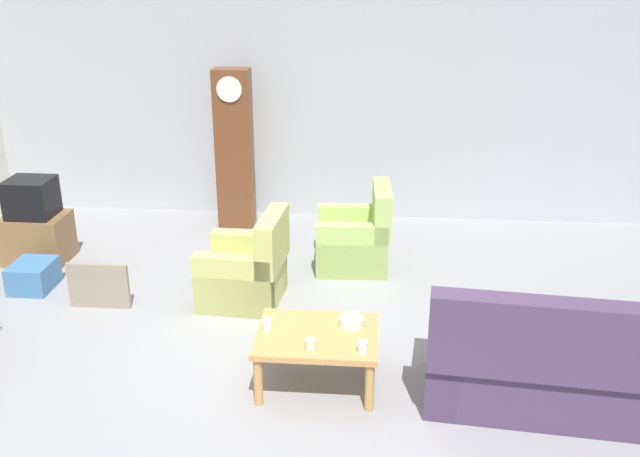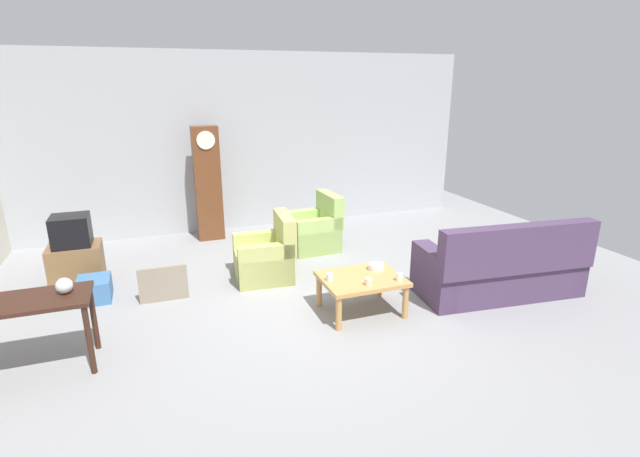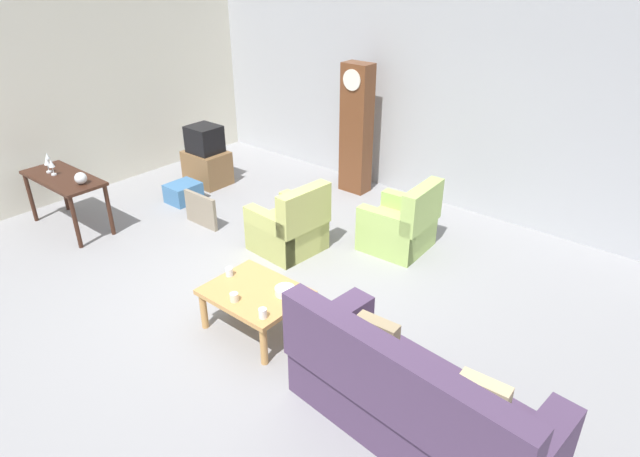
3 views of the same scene
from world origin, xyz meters
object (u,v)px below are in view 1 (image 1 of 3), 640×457
object	(u,v)px
cup_blue_rimmed	(268,324)
cup_cream_tall	(311,344)
coffee_table_wood	(317,340)
storage_box_blue	(33,276)
grandfather_clock	(234,149)
armchair_olive_far	(356,240)
bowl_white_stacked	(352,321)
tv_crt	(31,197)
couch_floral	(569,368)
cup_white_porcelain	(363,347)
armchair_olive_near	(247,272)
framed_picture_leaning	(99,286)
tv_stand_cabinet	(38,238)

from	to	relation	value
cup_blue_rimmed	cup_cream_tall	bearing A→B (deg)	-36.40
coffee_table_wood	cup_cream_tall	world-z (taller)	cup_cream_tall
storage_box_blue	grandfather_clock	bearing A→B (deg)	49.04
armchair_olive_far	grandfather_clock	bearing A→B (deg)	143.57
coffee_table_wood	bowl_white_stacked	bearing A→B (deg)	28.70
tv_crt	cup_blue_rimmed	world-z (taller)	tv_crt
couch_floral	tv_crt	size ratio (longest dim) A/B	4.53
cup_blue_rimmed	storage_box_blue	bearing A→B (deg)	151.65
couch_floral	cup_white_porcelain	xyz separation A→B (m)	(-1.54, -0.08, 0.15)
storage_box_blue	bowl_white_stacked	world-z (taller)	bowl_white_stacked
armchair_olive_near	cup_blue_rimmed	distance (m)	1.45
armchair_olive_near	cup_cream_tall	bearing A→B (deg)	-64.11
armchair_olive_near	cup_blue_rimmed	xyz separation A→B (m)	(0.43, -1.37, 0.20)
armchair_olive_far	bowl_white_stacked	distance (m)	2.19
armchair_olive_near	grandfather_clock	xyz separation A→B (m)	(-0.51, 2.08, 0.69)
storage_box_blue	tv_crt	bearing A→B (deg)	110.87
framed_picture_leaning	cup_blue_rimmed	world-z (taller)	cup_blue_rimmed
cup_cream_tall	cup_blue_rimmed	bearing A→B (deg)	143.60
cup_blue_rimmed	tv_stand_cabinet	bearing A→B (deg)	143.87
bowl_white_stacked	couch_floral	bearing A→B (deg)	-11.20
armchair_olive_near	armchair_olive_far	distance (m)	1.40
armchair_olive_near	tv_stand_cabinet	distance (m)	2.63
tv_crt	cup_blue_rimmed	bearing A→B (deg)	-36.13
couch_floral	cup_cream_tall	distance (m)	1.94
cup_white_porcelain	bowl_white_stacked	bearing A→B (deg)	103.96
storage_box_blue	cup_blue_rimmed	bearing A→B (deg)	-28.35
armchair_olive_far	tv_crt	size ratio (longest dim) A/B	1.92
couch_floral	armchair_olive_far	size ratio (longest dim) A/B	2.36
armchair_olive_far	bowl_white_stacked	world-z (taller)	armchair_olive_far
grandfather_clock	framed_picture_leaning	xyz separation A→B (m)	(-0.90, -2.34, -0.76)
tv_stand_cabinet	framed_picture_leaning	distance (m)	1.52
armchair_olive_far	framed_picture_leaning	bearing A→B (deg)	-154.02
storage_box_blue	cup_white_porcelain	xyz separation A→B (m)	(3.44, -1.73, 0.36)
grandfather_clock	cup_blue_rimmed	distance (m)	3.60
framed_picture_leaning	cup_white_porcelain	distance (m)	2.96
couch_floral	cup_cream_tall	world-z (taller)	couch_floral
grandfather_clock	tv_crt	bearing A→B (deg)	-147.13
tv_crt	cup_white_porcelain	distance (m)	4.44
coffee_table_wood	grandfather_clock	world-z (taller)	grandfather_clock
coffee_table_wood	framed_picture_leaning	distance (m)	2.51
grandfather_clock	cup_blue_rimmed	bearing A→B (deg)	-74.83
armchair_olive_near	bowl_white_stacked	distance (m)	1.67
coffee_table_wood	grandfather_clock	xyz separation A→B (m)	(-1.33, 3.47, 0.60)
cup_white_porcelain	cup_blue_rimmed	bearing A→B (deg)	159.58
grandfather_clock	armchair_olive_near	bearing A→B (deg)	-76.29
armchair_olive_near	grandfather_clock	distance (m)	2.24
armchair_olive_near	cup_cream_tall	size ratio (longest dim) A/B	10.90
armchair_olive_far	bowl_white_stacked	size ratio (longest dim) A/B	4.67
tv_crt	cup_blue_rimmed	xyz separation A→B (m)	(2.94, -2.15, -0.24)
framed_picture_leaning	cup_blue_rimmed	distance (m)	2.16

